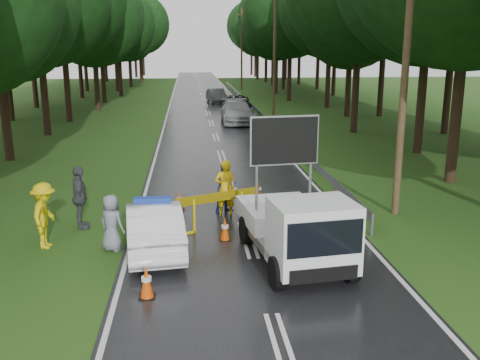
{
  "coord_description": "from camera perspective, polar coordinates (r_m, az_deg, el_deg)",
  "views": [
    {
      "loc": [
        -1.64,
        -14.57,
        5.49
      ],
      "look_at": [
        -0.04,
        1.96,
        1.3
      ],
      "focal_mm": 40.0,
      "sensor_mm": 36.0,
      "label": 1
    }
  ],
  "objects": [
    {
      "name": "cone_center",
      "position": [
        15.48,
        -1.61,
        -5.26
      ],
      "size": [
        0.33,
        0.33,
        0.71
      ],
      "color": "black",
      "rests_on": "ground"
    },
    {
      "name": "cone_far",
      "position": [
        19.52,
        1.99,
        -1.15
      ],
      "size": [
        0.33,
        0.33,
        0.7
      ],
      "color": "black",
      "rests_on": "ground"
    },
    {
      "name": "queue_car_third",
      "position": [
        45.85,
        -0.35,
        8.15
      ],
      "size": [
        2.69,
        5.17,
        1.39
      ],
      "primitive_type": "imported",
      "rotation": [
        0.0,
        0.0,
        -0.08
      ],
      "color": "black",
      "rests_on": "ground"
    },
    {
      "name": "cone_near_left",
      "position": [
        12.27,
        -9.94,
        -10.71
      ],
      "size": [
        0.37,
        0.37,
        0.78
      ],
      "color": "black",
      "rests_on": "ground"
    },
    {
      "name": "bystander_left",
      "position": [
        15.74,
        -20.12,
        -3.56
      ],
      "size": [
        0.74,
        1.23,
        1.86
      ],
      "primitive_type": "imported",
      "rotation": [
        0.0,
        0.0,
        1.53
      ],
      "color": "#D9C30B",
      "rests_on": "ground"
    },
    {
      "name": "road",
      "position": [
        44.93,
        -3.42,
        7.13
      ],
      "size": [
        7.0,
        140.0,
        0.02
      ],
      "primitive_type": "cube",
      "color": "black",
      "rests_on": "ground"
    },
    {
      "name": "bystander_mid",
      "position": [
        17.02,
        -16.73,
        -1.79
      ],
      "size": [
        0.66,
        1.22,
        1.98
      ],
      "primitive_type": "imported",
      "rotation": [
        0.0,
        0.0,
        1.73
      ],
      "color": "#43464B",
      "rests_on": "ground"
    },
    {
      "name": "cone_left_mid",
      "position": [
        18.31,
        -6.44,
        -2.28
      ],
      "size": [
        0.33,
        0.33,
        0.7
      ],
      "color": "black",
      "rests_on": "ground"
    },
    {
      "name": "barrier",
      "position": [
        16.26,
        -2.35,
        -2.32
      ],
      "size": [
        2.61,
        1.19,
        1.17
      ],
      "rotation": [
        0.0,
        0.0,
        0.42
      ],
      "color": "#D8C00B",
      "rests_on": "ground"
    },
    {
      "name": "utility_pole_mid",
      "position": [
        43.12,
        3.7,
        13.56
      ],
      "size": [
        1.4,
        0.24,
        10.0
      ],
      "color": "#462E20",
      "rests_on": "ground"
    },
    {
      "name": "civilian",
      "position": [
        17.96,
        -1.43,
        -0.83
      ],
      "size": [
        1.03,
        0.96,
        1.7
      ],
      "primitive_type": "imported",
      "rotation": [
        0.0,
        0.0,
        0.5
      ],
      "color": "#1A2FAF",
      "rests_on": "ground"
    },
    {
      "name": "queue_car_second",
      "position": [
        39.16,
        -0.32,
        7.28
      ],
      "size": [
        2.32,
        5.55,
        1.6
      ],
      "primitive_type": "imported",
      "rotation": [
        0.0,
        0.0,
        -0.01
      ],
      "color": "gray",
      "rests_on": "ground"
    },
    {
      "name": "queue_car_fourth",
      "position": [
        53.24,
        -2.52,
        8.97
      ],
      "size": [
        2.01,
        4.36,
        1.38
      ],
      "primitive_type": "imported",
      "rotation": [
        0.0,
        0.0,
        0.13
      ],
      "color": "#3A3D41",
      "rests_on": "ground"
    },
    {
      "name": "work_truck",
      "position": [
        13.7,
        6.1,
        -5.09
      ],
      "size": [
        2.59,
        4.8,
        3.66
      ],
      "rotation": [
        0.0,
        0.0,
        0.13
      ],
      "color": "gray",
      "rests_on": "ground"
    },
    {
      "name": "officer",
      "position": [
        17.56,
        -1.59,
        -0.85
      ],
      "size": [
        0.72,
        0.5,
        1.89
      ],
      "primitive_type": "imported",
      "rotation": [
        0.0,
        0.0,
        3.22
      ],
      "color": "yellow",
      "rests_on": "ground"
    },
    {
      "name": "ground",
      "position": [
        15.66,
        0.84,
        -6.37
      ],
      "size": [
        160.0,
        160.0,
        0.0
      ],
      "primitive_type": "plane",
      "color": "#244D16",
      "rests_on": "ground"
    },
    {
      "name": "police_sedan",
      "position": [
        14.86,
        -9.17,
        -4.91
      ],
      "size": [
        1.9,
        4.27,
        1.5
      ],
      "rotation": [
        0.0,
        0.0,
        3.26
      ],
      "color": "white",
      "rests_on": "ground"
    },
    {
      "name": "bystander_right",
      "position": [
        15.03,
        -13.55,
        -4.47
      ],
      "size": [
        0.92,
        0.85,
        1.58
      ],
      "primitive_type": "imported",
      "rotation": [
        0.0,
        0.0,
        2.54
      ],
      "color": "slate",
      "rests_on": "ground"
    },
    {
      "name": "queue_car_first",
      "position": [
        28.88,
        3.0,
        4.5
      ],
      "size": [
        1.9,
        3.96,
        1.3
      ],
      "primitive_type": "imported",
      "rotation": [
        0.0,
        0.0,
        -0.1
      ],
      "color": "#3B3E42",
      "rests_on": "ground"
    },
    {
      "name": "utility_pole_far",
      "position": [
        68.91,
        0.17,
        13.8
      ],
      "size": [
        1.4,
        0.24,
        10.0
      ],
      "color": "#462E20",
      "rests_on": "ground"
    },
    {
      "name": "cone_right",
      "position": [
        17.37,
        8.3,
        -3.33
      ],
      "size": [
        0.31,
        0.31,
        0.65
      ],
      "color": "black",
      "rests_on": "ground"
    },
    {
      "name": "guardrail",
      "position": [
        44.83,
        1.36,
        7.82
      ],
      "size": [
        0.12,
        60.06,
        0.7
      ],
      "color": "gray",
      "rests_on": "ground"
    },
    {
      "name": "utility_pole_near",
      "position": [
        17.93,
        17.29,
        12.18
      ],
      "size": [
        1.4,
        0.24,
        10.0
      ],
      "color": "#462E20",
      "rests_on": "ground"
    }
  ]
}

